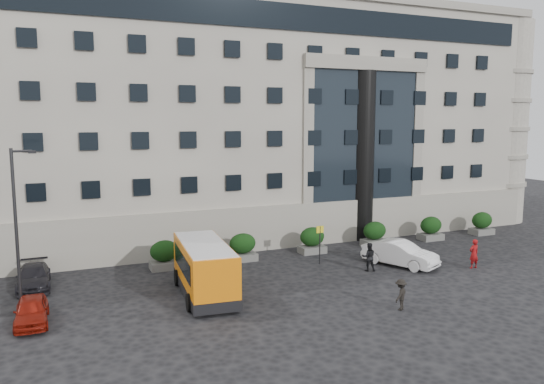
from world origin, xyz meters
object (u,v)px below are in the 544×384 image
(pedestrian_c, at_px, (401,295))
(hedge_c, at_px, (312,240))
(minibus, at_px, (204,267))
(parked_car_d, at_px, (36,241))
(hedge_a, at_px, (165,255))
(hedge_d, at_px, (375,234))
(hedge_f, at_px, (482,223))
(bus_stop_sign, at_px, (320,238))
(street_lamp, at_px, (17,224))
(white_taxi, at_px, (400,253))
(parked_car_a, at_px, (31,311))
(parked_car_c, at_px, (34,277))
(pedestrian_a, at_px, (474,254))
(pedestrian_b, at_px, (369,257))
(hedge_b, at_px, (243,247))
(hedge_e, at_px, (431,228))

(pedestrian_c, bearing_deg, hedge_c, -128.56)
(minibus, bearing_deg, parked_car_d, 126.17)
(hedge_a, height_order, pedestrian_c, hedge_a)
(hedge_d, relative_size, hedge_f, 1.00)
(hedge_d, distance_m, pedestrian_c, 13.37)
(bus_stop_sign, relative_size, minibus, 0.36)
(hedge_d, distance_m, street_lamp, 24.27)
(hedge_a, xyz_separation_m, white_taxi, (14.07, -5.13, -0.13))
(parked_car_a, bearing_deg, parked_car_c, 91.50)
(parked_car_a, height_order, pedestrian_a, pedestrian_a)
(parked_car_d, distance_m, pedestrian_b, 23.39)
(hedge_c, xyz_separation_m, bus_stop_sign, (-0.90, -2.80, 0.80))
(hedge_a, xyz_separation_m, hedge_c, (10.40, 0.00, 0.00))
(parked_car_a, bearing_deg, hedge_b, 28.80)
(bus_stop_sign, bearing_deg, hedge_c, 72.18)
(hedge_f, distance_m, street_lamp, 34.45)
(hedge_d, bearing_deg, hedge_e, 0.00)
(hedge_d, xyz_separation_m, hedge_f, (10.40, 0.00, 0.00))
(bus_stop_sign, relative_size, pedestrian_b, 1.43)
(hedge_a, xyz_separation_m, parked_car_c, (-7.50, -0.84, -0.30))
(hedge_a, xyz_separation_m, parked_car_a, (-7.50, -6.55, -0.32))
(bus_stop_sign, bearing_deg, hedge_a, 163.58)
(minibus, distance_m, pedestrian_c, 10.21)
(hedge_c, bearing_deg, hedge_f, 0.00)
(hedge_c, height_order, parked_car_a, hedge_c)
(street_lamp, height_order, parked_car_c, street_lamp)
(bus_stop_sign, xyz_separation_m, pedestrian_b, (2.08, -2.53, -0.85))
(hedge_b, distance_m, pedestrian_a, 14.81)
(street_lamp, xyz_separation_m, pedestrian_b, (19.51, -0.53, -3.48))
(hedge_c, bearing_deg, parked_car_a, -159.89)
(parked_car_d, distance_m, pedestrian_c, 26.02)
(hedge_d, height_order, minibus, minibus)
(parked_car_c, xyz_separation_m, pedestrian_c, (16.71, -10.90, 0.15))
(parked_car_d, height_order, pedestrian_a, pedestrian_a)
(pedestrian_c, bearing_deg, hedge_e, -167.40)
(hedge_b, relative_size, parked_car_c, 0.43)
(hedge_b, relative_size, parked_car_a, 0.51)
(hedge_f, relative_size, minibus, 0.26)
(parked_car_c, bearing_deg, hedge_b, 4.53)
(hedge_b, xyz_separation_m, pedestrian_b, (6.38, -5.33, -0.04))
(hedge_a, bearing_deg, hedge_d, 0.00)
(parked_car_c, height_order, pedestrian_c, pedestrian_c)
(street_lamp, distance_m, parked_car_a, 4.17)
(hedge_a, distance_m, bus_stop_sign, 9.94)
(hedge_d, xyz_separation_m, street_lamp, (-23.54, -4.80, 3.44))
(hedge_d, bearing_deg, street_lamp, -168.47)
(hedge_e, relative_size, parked_car_d, 0.34)
(street_lamp, height_order, pedestrian_b, street_lamp)
(parked_car_a, distance_m, parked_car_d, 14.76)
(white_taxi, bearing_deg, hedge_b, 124.50)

